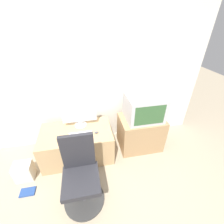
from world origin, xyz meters
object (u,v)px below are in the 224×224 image
keyboard (81,135)px  crt_tv (144,107)px  main_monitor (79,115)px  office_chair (81,177)px  mouse (96,132)px  cardboard_box_lower (24,171)px  book (28,192)px

keyboard → crt_tv: 1.15m
main_monitor → crt_tv: size_ratio=0.94×
main_monitor → office_chair: (-0.03, -0.94, -0.34)m
keyboard → mouse: (0.25, -0.01, 0.01)m
mouse → crt_tv: 0.91m
main_monitor → office_chair: office_chair is taller
cardboard_box_lower → mouse: bearing=9.6°
mouse → crt_tv: bearing=9.9°
mouse → cardboard_box_lower: (-1.18, -0.20, -0.42)m
crt_tv → cardboard_box_lower: bearing=-170.3°
mouse → office_chair: bearing=-112.4°
keyboard → cardboard_box_lower: keyboard is taller
office_chair → cardboard_box_lower: office_chair is taller
office_chair → crt_tv: bearing=36.1°
crt_tv → office_chair: bearing=-143.9°
main_monitor → cardboard_box_lower: bearing=-153.4°
office_chair → cardboard_box_lower: 1.05m
keyboard → book: size_ratio=1.82×
main_monitor → crt_tv: bearing=-6.2°
office_chair → book: (-0.81, 0.20, -0.42)m
keyboard → office_chair: bearing=-92.0°
book → mouse: bearing=23.4°
mouse → book: size_ratio=0.32×
main_monitor → keyboard: 0.34m
book → cardboard_box_lower: bearing=107.4°
mouse → crt_tv: size_ratio=0.11×
keyboard → crt_tv: (1.10, 0.14, 0.30)m
cardboard_box_lower → keyboard: bearing=12.6°
crt_tv → cardboard_box_lower: 2.17m
keyboard → office_chair: 0.69m
mouse → office_chair: office_chair is taller
keyboard → book: 1.11m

